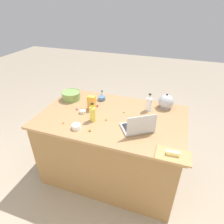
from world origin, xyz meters
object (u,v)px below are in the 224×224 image
Objects in this scene: bottle_vinegar at (149,104)px; candy_bag at (92,103)px; bottle_oil at (93,114)px; ramekin_small at (76,126)px; ramekin_wide at (102,98)px; mixing_bowl_large at (71,95)px; laptop at (138,127)px; butter_stick_left at (173,153)px; cutting_board at (173,156)px; kettle at (166,102)px; kitchen_timer at (102,93)px; ramekin_medium at (83,112)px.

candy_bag is at bearing 16.23° from bottle_vinegar.
bottle_oil is 0.23m from ramekin_small.
ramekin_wide is at bearing -79.89° from bottle_oil.
mixing_bowl_large is at bearing 2.10° from bottle_vinegar.
laptop reaches higher than ramekin_wide.
mixing_bowl_large is 2.60× the size of ramekin_small.
butter_stick_left is at bearing 143.19° from laptop.
bottle_oil is 0.25m from candy_bag.
butter_stick_left is at bearing 161.69° from bottle_oil.
butter_stick_left is at bearing 174.40° from ramekin_small.
candy_bag reaches higher than mixing_bowl_large.
bottle_vinegar reaches higher than mixing_bowl_large.
cutting_board is 3.20× the size of ramekin_small.
bottle_oil is (0.51, -0.02, 0.04)m from laptop.
kettle is 0.86m from butter_stick_left.
candy_bag is at bearing 21.47° from kettle.
cutting_board is at bearing 152.62° from candy_bag.
laptop is 2.24× the size of candy_bag.
ramekin_wide is at bearing -38.68° from cutting_board.
ramekin_wide is at bearing -91.23° from ramekin_small.
mixing_bowl_large is 0.68m from ramekin_small.
kitchen_timer is at bearing -3.13° from kettle.
cutting_board is (-1.36, 0.67, -0.05)m from mixing_bowl_large.
ramekin_wide is at bearing -40.12° from laptop.
butter_stick_left is at bearing 152.43° from candy_bag.
bottle_oil reaches higher than kitchen_timer.
bottle_vinegar reaches higher than butter_stick_left.
laptop reaches higher than bottle_oil.
candy_bag reaches higher than cutting_board.
butter_stick_left is 1.43× the size of kitchen_timer.
bottle_oil reaches higher than butter_stick_left.
butter_stick_left is 1.15× the size of ramekin_wide.
cutting_board is 2.74× the size of butter_stick_left.
kitchen_timer is at bearing -41.66° from butter_stick_left.
mixing_bowl_large is 1.50m from butter_stick_left.
cutting_board is 4.13× the size of ramekin_medium.
ramekin_medium is at bearing 26.44° from kettle.
ramekin_small is at bearing 62.39° from bottle_oil.
mixing_bowl_large is 0.41m from kitchen_timer.
kitchen_timer reaches higher than ramekin_wide.
bottle_oil is 0.92m from butter_stick_left.
mixing_bowl_large is 1.44× the size of candy_bag.
candy_bag is at bearing 84.16° from ramekin_wide.
kitchen_timer is at bearing -41.43° from cutting_board.
mixing_bowl_large is at bearing -26.28° from butter_stick_left.
cutting_board is 3.91× the size of kitchen_timer.
candy_bag is (0.01, -0.42, 0.06)m from ramekin_small.
laptop is 0.64m from ramekin_small.
kettle reaches higher than cutting_board.
ramekin_medium is 0.39m from ramekin_wide.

